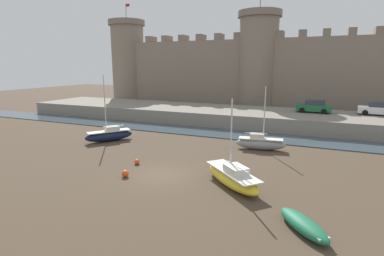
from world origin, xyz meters
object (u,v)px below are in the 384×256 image
at_px(mooring_buoy_mid_mud, 125,174).
at_px(car_quay_east, 378,109).
at_px(sailboat_midflat_centre, 233,177).
at_px(rowboat_near_channel_right, 303,224).
at_px(mooring_buoy_near_channel, 137,162).
at_px(car_quay_centre_east, 314,106).
at_px(sailboat_midflat_left, 109,135).
at_px(sailboat_foreground_centre, 260,143).

xyz_separation_m(mooring_buoy_mid_mud, car_quay_east, (18.46, 24.86, 2.31)).
relative_size(sailboat_midflat_centre, rowboat_near_channel_right, 1.74).
xyz_separation_m(mooring_buoy_near_channel, car_quay_centre_east, (12.21, 21.44, 2.34)).
height_order(mooring_buoy_mid_mud, mooring_buoy_near_channel, mooring_buoy_mid_mud).
relative_size(sailboat_midflat_left, sailboat_foreground_centre, 1.15).
distance_m(sailboat_foreground_centre, car_quay_east, 18.17).
distance_m(sailboat_midflat_left, mooring_buoy_near_channel, 8.46).
xyz_separation_m(sailboat_midflat_centre, car_quay_east, (11.21, 23.41, 1.97)).
bearing_deg(mooring_buoy_near_channel, sailboat_midflat_centre, -8.46).
bearing_deg(car_quay_east, rowboat_near_channel_right, -103.77).
xyz_separation_m(mooring_buoy_near_channel, car_quay_east, (19.24, 22.22, 2.34)).
height_order(sailboat_midflat_left, sailboat_foreground_centre, sailboat_midflat_left).
xyz_separation_m(rowboat_near_channel_right, mooring_buoy_mid_mud, (-11.75, 2.52, -0.09)).
height_order(sailboat_midflat_left, mooring_buoy_mid_mud, sailboat_midflat_left).
bearing_deg(rowboat_near_channel_right, sailboat_foreground_centre, 108.66).
relative_size(sailboat_midflat_left, mooring_buoy_mid_mud, 13.43).
height_order(sailboat_midflat_left, sailboat_midflat_centre, sailboat_midflat_left).
bearing_deg(sailboat_midflat_left, sailboat_foreground_centre, 10.95).
relative_size(sailboat_midflat_left, car_quay_east, 1.59).
relative_size(sailboat_midflat_left, sailboat_midflat_centre, 1.20).
bearing_deg(rowboat_near_channel_right, sailboat_midflat_left, 151.80).
relative_size(rowboat_near_channel_right, car_quay_centre_east, 0.76).
relative_size(sailboat_midflat_left, rowboat_near_channel_right, 2.09).
distance_m(mooring_buoy_mid_mud, mooring_buoy_near_channel, 2.75).
xyz_separation_m(sailboat_foreground_centre, car_quay_east, (11.16, 14.21, 1.93)).
height_order(sailboat_midflat_centre, mooring_buoy_mid_mud, sailboat_midflat_centre).
distance_m(sailboat_foreground_centre, mooring_buoy_mid_mud, 12.92).
xyz_separation_m(sailboat_midflat_centre, car_quay_centre_east, (4.19, 22.64, 1.97)).
relative_size(sailboat_foreground_centre, mooring_buoy_mid_mud, 11.64).
distance_m(sailboat_midflat_left, car_quay_centre_east, 25.03).
height_order(sailboat_foreground_centre, sailboat_midflat_centre, sailboat_foreground_centre).
distance_m(sailboat_midflat_left, sailboat_foreground_centre, 15.05).
xyz_separation_m(sailboat_foreground_centre, rowboat_near_channel_right, (4.45, -13.16, -0.29)).
distance_m(rowboat_near_channel_right, car_quay_east, 28.27).
distance_m(sailboat_midflat_centre, mooring_buoy_near_channel, 8.12).
xyz_separation_m(sailboat_midflat_left, rowboat_near_channel_right, (19.22, -10.31, -0.29)).
height_order(sailboat_foreground_centre, rowboat_near_channel_right, sailboat_foreground_centre).
bearing_deg(sailboat_foreground_centre, rowboat_near_channel_right, -71.34).
height_order(sailboat_midflat_left, car_quay_east, sailboat_midflat_left).
distance_m(rowboat_near_channel_right, mooring_buoy_near_channel, 13.55).
bearing_deg(mooring_buoy_near_channel, sailboat_midflat_left, 142.43).
bearing_deg(sailboat_midflat_centre, mooring_buoy_near_channel, 171.54).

